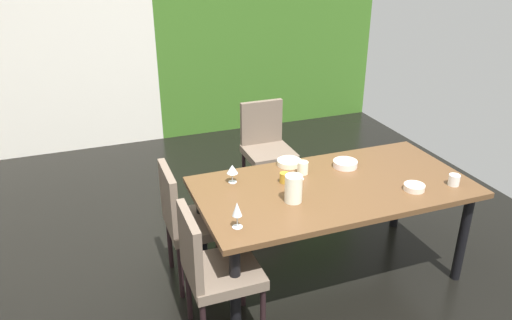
% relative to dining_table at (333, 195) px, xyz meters
% --- Properties ---
extents(ground_plane, '(5.97, 6.22, 0.02)m').
position_rel_dining_table_xyz_m(ground_plane, '(-0.73, 0.17, -0.69)').
color(ground_plane, black).
extents(back_panel_interior, '(3.06, 0.10, 2.78)m').
position_rel_dining_table_xyz_m(back_panel_interior, '(-2.18, 3.23, 0.71)').
color(back_panel_interior, silver).
rests_on(back_panel_interior, ground_plane).
extents(garden_window_panel, '(2.91, 0.10, 2.78)m').
position_rel_dining_table_xyz_m(garden_window_panel, '(0.80, 3.23, 0.71)').
color(garden_window_panel, '#396920').
rests_on(garden_window_panel, ground_plane).
extents(dining_table, '(1.95, 0.99, 0.76)m').
position_rel_dining_table_xyz_m(dining_table, '(0.00, 0.00, 0.00)').
color(dining_table, brown).
rests_on(dining_table, ground_plane).
extents(chair_head_far, '(0.44, 0.45, 0.92)m').
position_rel_dining_table_xyz_m(chair_head_far, '(0.03, 1.37, -0.15)').
color(chair_head_far, '#6E5D4E').
rests_on(chair_head_far, ground_plane).
extents(chair_left_far, '(0.45, 0.44, 0.92)m').
position_rel_dining_table_xyz_m(chair_left_far, '(-0.99, 0.31, -0.15)').
color(chair_left_far, '#6E5D4E').
rests_on(chair_left_far, ground_plane).
extents(chair_left_near, '(0.45, 0.44, 0.91)m').
position_rel_dining_table_xyz_m(chair_left_near, '(-0.99, -0.31, -0.15)').
color(chair_left_near, '#6E5D4E').
rests_on(chair_left_near, ground_plane).
extents(wine_glass_near_window, '(0.08, 0.08, 0.14)m').
position_rel_dining_table_xyz_m(wine_glass_near_window, '(-0.66, 0.29, 0.18)').
color(wine_glass_near_window, silver).
rests_on(wine_glass_near_window, dining_table).
extents(wine_glass_north, '(0.06, 0.06, 0.17)m').
position_rel_dining_table_xyz_m(wine_glass_north, '(-0.82, -0.29, 0.20)').
color(wine_glass_north, silver).
rests_on(wine_glass_north, dining_table).
extents(serving_bowl_near_shelf, '(0.18, 0.18, 0.05)m').
position_rel_dining_table_xyz_m(serving_bowl_near_shelf, '(0.23, 0.24, 0.10)').
color(serving_bowl_near_shelf, white).
rests_on(serving_bowl_near_shelf, dining_table).
extents(serving_bowl_west, '(0.19, 0.19, 0.04)m').
position_rel_dining_table_xyz_m(serving_bowl_west, '(-0.16, 0.42, 0.10)').
color(serving_bowl_west, '#F3EAC9').
rests_on(serving_bowl_west, dining_table).
extents(serving_bowl_front, '(0.14, 0.14, 0.04)m').
position_rel_dining_table_xyz_m(serving_bowl_front, '(0.48, -0.26, 0.10)').
color(serving_bowl_front, '#F0DDC9').
rests_on(serving_bowl_front, dining_table).
extents(cup_left, '(0.08, 0.08, 0.09)m').
position_rel_dining_table_xyz_m(cup_left, '(-0.13, 0.24, 0.13)').
color(cup_left, white).
rests_on(cup_left, dining_table).
extents(cup_center, '(0.07, 0.07, 0.07)m').
position_rel_dining_table_xyz_m(cup_center, '(-0.31, 0.16, 0.12)').
color(cup_center, '#B78827').
rests_on(cup_center, dining_table).
extents(cup_rear, '(0.08, 0.08, 0.08)m').
position_rel_dining_table_xyz_m(cup_rear, '(0.79, -0.30, 0.12)').
color(cup_rear, silver).
rests_on(cup_rear, dining_table).
extents(pitcher_south, '(0.13, 0.12, 0.19)m').
position_rel_dining_table_xyz_m(pitcher_south, '(-0.37, -0.11, 0.17)').
color(pitcher_south, white).
rests_on(pitcher_south, dining_table).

